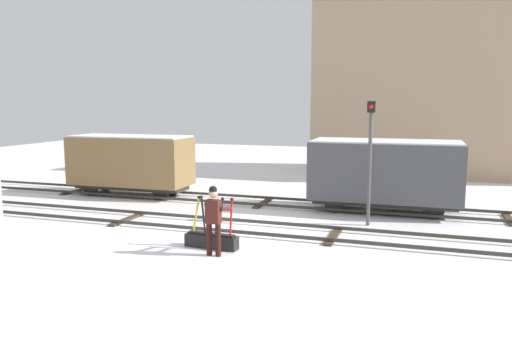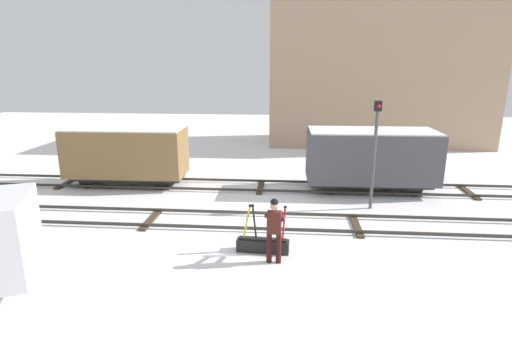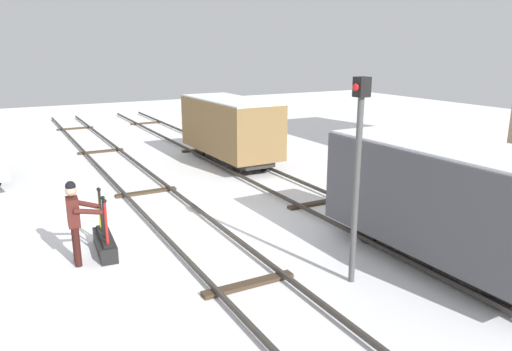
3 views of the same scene
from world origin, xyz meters
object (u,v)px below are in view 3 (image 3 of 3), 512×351
(rail_worker, at_px, (75,217))
(freight_car_far_end, at_px, (230,127))
(signal_post, at_px, (357,162))
(freight_car_back_track, at_px, (449,198))
(switch_lever_frame, at_px, (105,242))

(rail_worker, height_order, freight_car_far_end, freight_car_far_end)
(signal_post, bearing_deg, freight_car_back_track, 81.76)
(freight_car_back_track, bearing_deg, rail_worker, -119.76)
(freight_car_back_track, bearing_deg, switch_lever_frame, -124.36)
(freight_car_back_track, bearing_deg, signal_post, -99.20)
(rail_worker, relative_size, freight_car_back_track, 0.35)
(switch_lever_frame, bearing_deg, freight_car_back_track, 60.73)
(switch_lever_frame, bearing_deg, signal_post, 50.72)
(switch_lever_frame, bearing_deg, freight_car_far_end, 140.04)
(signal_post, bearing_deg, switch_lever_frame, -133.41)
(signal_post, distance_m, freight_car_back_track, 2.45)
(freight_car_back_track, xyz_separation_m, freight_car_far_end, (-10.57, 0.00, -0.02))
(signal_post, height_order, freight_car_back_track, signal_post)
(switch_lever_frame, xyz_separation_m, freight_car_far_end, (-6.45, 6.25, 1.22))
(switch_lever_frame, distance_m, freight_car_far_end, 9.06)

